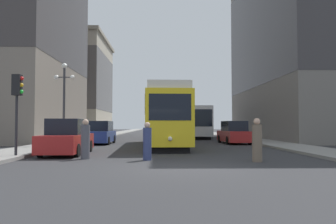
{
  "coord_description": "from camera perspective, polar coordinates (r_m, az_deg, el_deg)",
  "views": [
    {
      "loc": [
        -0.51,
        -11.34,
        1.52
      ],
      "look_at": [
        -0.1,
        8.8,
        2.32
      ],
      "focal_mm": 34.53,
      "sensor_mm": 36.0,
      "label": 1
    }
  ],
  "objects": [
    {
      "name": "pedestrian_on_sidewalk",
      "position": [
        13.96,
        -3.69,
        -5.38
      ],
      "size": [
        0.37,
        0.37,
        1.64
      ],
      "rotation": [
        0.0,
        0.0,
        1.89
      ],
      "color": "navy",
      "rests_on": "ground"
    },
    {
      "name": "parked_car_right_far",
      "position": [
        26.71,
        11.55,
        -3.68
      ],
      "size": [
        2.05,
        4.6,
        1.82
      ],
      "rotation": [
        0.0,
        0.0,
        3.19
      ],
      "color": "black",
      "rests_on": "ground"
    },
    {
      "name": "parked_car_left_mid",
      "position": [
        17.5,
        -17.29,
        -4.38
      ],
      "size": [
        1.99,
        4.96,
        1.82
      ],
      "rotation": [
        0.0,
        0.0,
        0.03
      ],
      "color": "black",
      "rests_on": "ground"
    },
    {
      "name": "streetcar",
      "position": [
        23.24,
        -0.74,
        -0.84
      ],
      "size": [
        3.16,
        13.21,
        3.89
      ],
      "rotation": [
        0.0,
        0.0,
        0.04
      ],
      "color": "black",
      "rests_on": "ground"
    },
    {
      "name": "ground_plane",
      "position": [
        11.46,
        1.42,
        -9.89
      ],
      "size": [
        200.0,
        200.0,
        0.0
      ],
      "primitive_type": "plane",
      "color": "#303033"
    },
    {
      "name": "lamp_post_left_near",
      "position": [
        23.52,
        -17.86,
        3.52
      ],
      "size": [
        1.41,
        0.36,
        5.65
      ],
      "color": "#333338",
      "rests_on": "sidewalk_left"
    },
    {
      "name": "sidewalk_left",
      "position": [
        51.92,
        -9.59,
        -3.84
      ],
      "size": [
        2.89,
        120.0,
        0.15
      ],
      "primitive_type": "cube",
      "color": "gray",
      "rests_on": "ground"
    },
    {
      "name": "building_right_corner",
      "position": [
        39.94,
        25.06,
        12.71
      ],
      "size": [
        14.91,
        22.93,
        22.74
      ],
      "color": "slate",
      "rests_on": "ground"
    },
    {
      "name": "pedestrian_crossing_near",
      "position": [
        14.88,
        -14.38,
        -4.88
      ],
      "size": [
        0.4,
        0.4,
        1.77
      ],
      "rotation": [
        0.0,
        0.0,
        4.38
      ],
      "color": "#4C4C56",
      "rests_on": "ground"
    },
    {
      "name": "transit_bus",
      "position": [
        38.1,
        4.95,
        -1.63
      ],
      "size": [
        2.99,
        12.46,
        3.45
      ],
      "rotation": [
        0.0,
        0.0,
        -0.03
      ],
      "color": "black",
      "rests_on": "ground"
    },
    {
      "name": "building_left_midblock",
      "position": [
        54.99,
        -19.03,
        4.47
      ],
      "size": [
        16.18,
        15.16,
        15.35
      ],
      "color": "#B2A893",
      "rests_on": "ground"
    },
    {
      "name": "parked_car_left_near",
      "position": [
        26.26,
        -11.82,
        -3.7
      ],
      "size": [
        1.94,
        4.4,
        1.82
      ],
      "rotation": [
        0.0,
        0.0,
        -0.01
      ],
      "color": "black",
      "rests_on": "ground"
    },
    {
      "name": "sidewalk_right",
      "position": [
        52.08,
        8.37,
        -3.84
      ],
      "size": [
        2.89,
        120.0,
        0.15
      ],
      "primitive_type": "cube",
      "color": "gray",
      "rests_on": "ground"
    },
    {
      "name": "traffic_light_near_left",
      "position": [
        16.14,
        -25.05,
        3.04
      ],
      "size": [
        0.47,
        0.36,
        3.64
      ],
      "color": "#232328",
      "rests_on": "sidewalk_left"
    },
    {
      "name": "pedestrian_crossing_far",
      "position": [
        13.83,
        15.45,
        -5.03
      ],
      "size": [
        0.4,
        0.4,
        1.79
      ],
      "rotation": [
        0.0,
        0.0,
        0.26
      ],
      "color": "#6B5B4C",
      "rests_on": "ground"
    }
  ]
}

